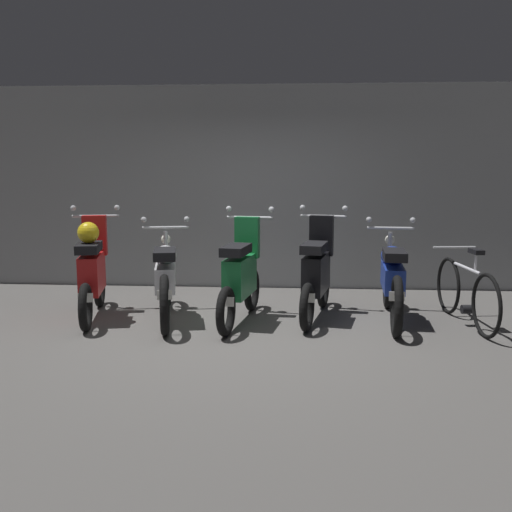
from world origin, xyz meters
TOP-DOWN VIEW (x-y plane):
  - ground_plane at (0.00, 0.00)m, footprint 80.00×80.00m
  - back_wall at (0.00, 2.67)m, footprint 16.00×0.30m
  - motorbike_slot_0 at (-1.73, 0.63)m, footprint 0.59×1.67m
  - motorbike_slot_1 at (-0.87, 0.62)m, footprint 0.63×1.93m
  - motorbike_slot_2 at (0.01, 0.57)m, footprint 0.58×1.67m
  - motorbike_slot_3 at (0.87, 0.81)m, footprint 0.59×1.67m
  - motorbike_slot_4 at (1.73, 0.74)m, footprint 0.59×1.95m
  - bicycle at (2.52, 0.61)m, footprint 0.50×1.72m

SIDE VIEW (x-z plane):
  - ground_plane at x=0.00m, z-range 0.00..0.00m
  - bicycle at x=2.52m, z-range -0.08..0.80m
  - motorbike_slot_1 at x=-0.87m, z-range -0.08..1.07m
  - motorbike_slot_4 at x=1.73m, z-range -0.08..1.07m
  - motorbike_slot_2 at x=0.01m, z-range -0.12..1.17m
  - motorbike_slot_3 at x=0.87m, z-range -0.12..1.17m
  - motorbike_slot_0 at x=-1.73m, z-range -0.08..1.21m
  - back_wall at x=0.00m, z-range 0.00..2.89m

